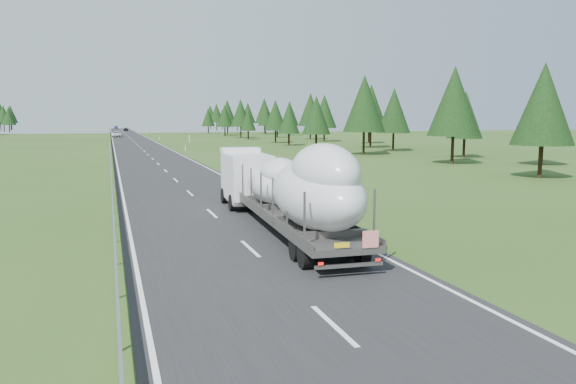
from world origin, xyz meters
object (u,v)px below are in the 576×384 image
object	(u,v)px
distant_car_dark	(126,129)
distant_car_blue	(116,127)
distant_van	(117,134)
boat_truck	(287,186)
highway_sign	(189,140)

from	to	relation	value
distant_car_dark	distant_car_blue	world-z (taller)	distant_car_dark
distant_van	distant_car_dark	world-z (taller)	distant_van
boat_truck	distant_car_blue	distance (m)	281.01
boat_truck	distant_car_blue	world-z (taller)	boat_truck
boat_truck	distant_van	bearing A→B (deg)	92.34
highway_sign	boat_truck	world-z (taller)	boat_truck
boat_truck	distant_van	world-z (taller)	boat_truck
boat_truck	distant_car_dark	xyz separation A→B (m)	(-1.08, 218.38, -1.42)
distant_van	distant_car_dark	bearing A→B (deg)	89.97
distant_car_blue	distant_car_dark	bearing A→B (deg)	-81.18
highway_sign	distant_van	xyz separation A→B (m)	(-10.52, 73.13, -0.98)
distant_van	boat_truck	bearing A→B (deg)	-84.20
distant_car_dark	highway_sign	bearing A→B (deg)	-85.98
distant_car_dark	distant_van	bearing A→B (deg)	-91.69
distant_car_dark	distant_car_blue	xyz separation A→B (m)	(-3.20, 62.60, -0.06)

